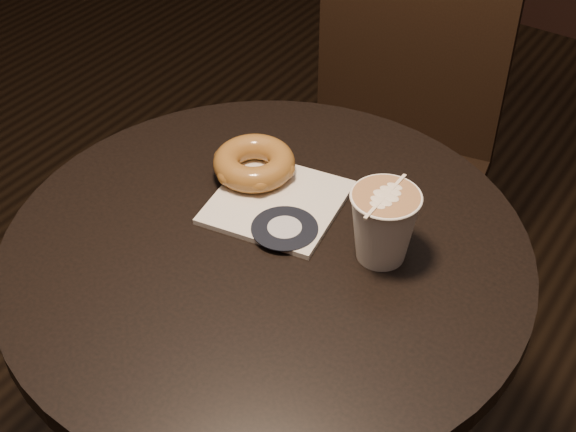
% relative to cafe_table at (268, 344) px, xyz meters
% --- Properties ---
extents(cafe_table, '(0.70, 0.70, 0.75)m').
position_rel_cafe_table_xyz_m(cafe_table, '(0.00, 0.00, 0.00)').
color(cafe_table, black).
rests_on(cafe_table, ground).
extents(chair, '(0.46, 0.46, 0.98)m').
position_rel_cafe_table_xyz_m(chair, '(-0.12, 0.62, -0.00)').
color(chair, black).
rests_on(chair, ground).
extents(pastry_bag, '(0.20, 0.20, 0.01)m').
position_rel_cafe_table_xyz_m(pastry_bag, '(-0.03, 0.08, 0.20)').
color(pastry_bag, silver).
rests_on(pastry_bag, cafe_table).
extents(doughnut, '(0.12, 0.12, 0.04)m').
position_rel_cafe_table_xyz_m(doughnut, '(-0.10, 0.11, 0.23)').
color(doughnut, brown).
rests_on(doughnut, pastry_bag).
extents(latte_cup, '(0.09, 0.09, 0.10)m').
position_rel_cafe_table_xyz_m(latte_cup, '(0.13, 0.07, 0.25)').
color(latte_cup, white).
rests_on(latte_cup, cafe_table).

